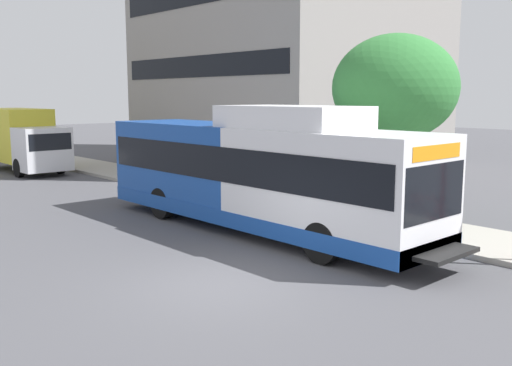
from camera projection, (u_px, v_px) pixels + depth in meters
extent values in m
plane|color=#4C4C51|center=(63.00, 222.00, 17.85)|extent=(120.00, 120.00, 0.00)
cube|color=#A8A399|center=(269.00, 201.00, 21.04)|extent=(3.00, 56.00, 0.14)
cube|color=white|center=(332.00, 185.00, 14.45)|extent=(2.54, 5.80, 2.73)
cube|color=#19479E|center=(195.00, 165.00, 18.69)|extent=(2.54, 5.80, 2.73)
cube|color=#19479E|center=(255.00, 212.00, 16.74)|extent=(2.57, 11.60, 0.44)
cube|color=black|center=(255.00, 161.00, 16.51)|extent=(2.58, 11.25, 0.96)
cube|color=black|center=(434.00, 192.00, 12.34)|extent=(2.34, 0.10, 1.24)
cube|color=orange|center=(436.00, 152.00, 12.20)|extent=(1.91, 0.08, 0.32)
cube|color=white|center=(291.00, 117.00, 15.26)|extent=(2.16, 4.06, 0.60)
cube|color=black|center=(447.00, 254.00, 12.25)|extent=(1.78, 0.60, 0.10)
cylinder|color=black|center=(322.00, 243.00, 13.37)|extent=(0.30, 1.00, 1.00)
cylinder|color=black|center=(379.00, 228.00, 14.87)|extent=(0.30, 1.00, 1.00)
cylinder|color=black|center=(162.00, 203.00, 18.33)|extent=(0.30, 1.00, 1.00)
cylinder|color=black|center=(217.00, 195.00, 19.83)|extent=(0.30, 1.00, 1.00)
cylinder|color=#4C3823|center=(392.00, 176.00, 17.77)|extent=(0.28, 0.28, 2.59)
ellipsoid|color=#337A38|center=(395.00, 88.00, 17.36)|extent=(3.81, 3.81, 3.24)
cube|color=silver|center=(43.00, 149.00, 27.86)|extent=(2.30, 2.00, 2.10)
cube|color=yellow|center=(16.00, 134.00, 30.33)|extent=(2.30, 5.00, 2.70)
cube|color=black|center=(50.00, 142.00, 27.09)|extent=(2.07, 0.08, 0.80)
cylinder|color=black|center=(19.00, 168.00, 27.63)|extent=(0.26, 0.92, 0.92)
cylinder|color=black|center=(60.00, 165.00, 29.00)|extent=(0.26, 0.92, 0.92)
cylinder|color=black|center=(29.00, 158.00, 32.02)|extent=(0.26, 0.92, 0.92)
cube|color=black|center=(288.00, 131.00, 34.35)|extent=(13.41, 13.20, 1.10)
cube|color=black|center=(289.00, 70.00, 33.81)|extent=(13.41, 13.20, 1.10)
cube|color=black|center=(289.00, 7.00, 33.26)|extent=(13.41, 13.20, 1.10)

